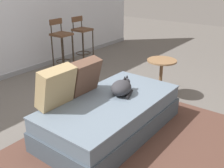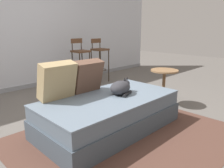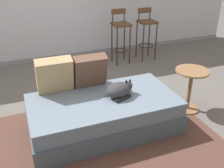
# 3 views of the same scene
# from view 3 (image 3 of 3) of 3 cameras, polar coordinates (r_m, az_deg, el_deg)

# --- Properties ---
(ground_plane) EXTENTS (16.00, 16.00, 0.00)m
(ground_plane) POSITION_cam_3_polar(r_m,az_deg,el_deg) (3.65, -3.93, -6.03)
(ground_plane) COLOR #66605B
(ground_plane) RESTS_ON ground
(wall_baseboard_trim) EXTENTS (8.00, 0.02, 0.09)m
(wall_baseboard_trim) POSITION_cam_3_polar(r_m,az_deg,el_deg) (5.56, -10.96, 5.98)
(wall_baseboard_trim) COLOR gray
(wall_baseboard_trim) RESTS_ON ground
(area_rug) EXTENTS (2.48, 2.04, 0.01)m
(area_rug) POSITION_cam_3_polar(r_m,az_deg,el_deg) (3.11, 0.12, -12.51)
(area_rug) COLOR brown
(area_rug) RESTS_ON ground
(couch) EXTENTS (1.79, 0.95, 0.42)m
(couch) POSITION_cam_3_polar(r_m,az_deg,el_deg) (3.22, -1.85, -6.42)
(couch) COLOR #44505B
(couch) RESTS_ON ground
(throw_pillow_corner) EXTENTS (0.43, 0.26, 0.45)m
(throw_pillow_corner) POSITION_cam_3_polar(r_m,az_deg,el_deg) (3.23, -12.41, 1.89)
(throw_pillow_corner) COLOR tan
(throw_pillow_corner) RESTS_ON couch
(throw_pillow_middle) EXTENTS (0.41, 0.25, 0.43)m
(throw_pillow_middle) POSITION_cam_3_polar(r_m,az_deg,el_deg) (3.31, -4.81, 2.92)
(throw_pillow_middle) COLOR brown
(throw_pillow_middle) RESTS_ON couch
(cat) EXTENTS (0.38, 0.33, 0.20)m
(cat) POSITION_cam_3_polar(r_m,az_deg,el_deg) (3.12, 1.66, -1.23)
(cat) COLOR #333338
(cat) RESTS_ON couch
(bar_stool_near_window) EXTENTS (0.32, 0.32, 1.03)m
(bar_stool_near_window) POSITION_cam_3_polar(r_m,az_deg,el_deg) (5.09, 1.89, 11.28)
(bar_stool_near_window) COLOR #2D2319
(bar_stool_near_window) RESTS_ON ground
(bar_stool_by_doorway) EXTENTS (0.32, 0.32, 1.01)m
(bar_stool_by_doorway) POSITION_cam_3_polar(r_m,az_deg,el_deg) (5.33, 7.51, 11.72)
(bar_stool_by_doorway) COLOR #2D2319
(bar_stool_by_doorway) RESTS_ON ground
(side_table) EXTENTS (0.44, 0.44, 0.60)m
(side_table) POSITION_cam_3_polar(r_m,az_deg,el_deg) (3.67, 16.70, -0.08)
(side_table) COLOR olive
(side_table) RESTS_ON ground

